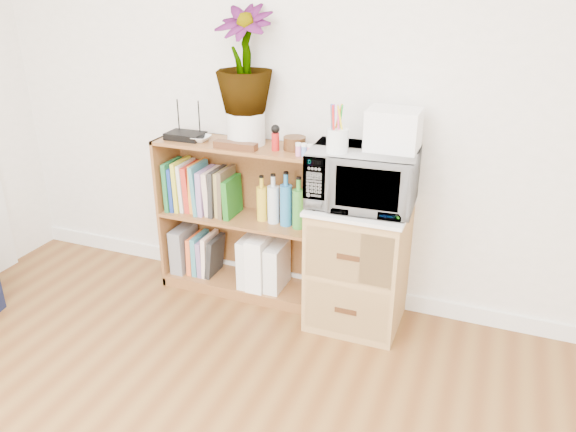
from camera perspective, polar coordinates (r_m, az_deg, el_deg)
The scene contains 21 objects.
skirting_board at distance 3.57m, azimuth 1.53°, elevation -6.66°, with size 4.00×0.02×0.10m, color white.
bookshelf at distance 3.39m, azimuth -4.78°, elevation -0.43°, with size 1.00×0.30×0.95m, color brown.
wicker_unit at distance 3.15m, azimuth 7.12°, elevation -5.04°, with size 0.50×0.45×0.70m, color #9E7542.
microwave at distance 2.93m, azimuth 7.58°, elevation 3.88°, with size 0.54×0.37×0.30m, color silver.
pen_cup at distance 2.80m, azimuth 5.04°, elevation 7.65°, with size 0.11×0.11×0.12m, color silver.
small_appliance at distance 2.88m, azimuth 10.69°, elevation 8.65°, with size 0.26×0.22×0.21m, color white.
router at distance 3.36m, azimuth -10.38°, elevation 8.03°, with size 0.21×0.15×0.04m, color black.
white_bowl at distance 3.30m, azimuth -9.02°, elevation 7.80°, with size 0.13×0.13×0.03m, color white.
plant_pot at distance 3.20m, azimuth -4.28°, elevation 8.91°, with size 0.21×0.21×0.18m, color silver.
potted_plant at distance 3.13m, azimuth -4.49°, elevation 15.54°, with size 0.32×0.32×0.56m, color #317A35.
trinket_box at distance 3.12m, azimuth -5.35°, elevation 7.13°, with size 0.25×0.06×0.04m, color #3D1C10.
kokeshi_doll at distance 3.08m, azimuth -1.28°, elevation 7.56°, with size 0.04×0.04×0.10m, color #B01615.
wooden_bowl at distance 3.09m, azimuth 0.67°, elevation 7.40°, with size 0.12×0.12×0.07m, color #3A200F.
paint_jars at distance 2.97m, azimuth 1.66°, elevation 6.61°, with size 0.12×0.04×0.06m, color #D27584.
file_box at distance 3.69m, azimuth -10.50°, elevation -3.18°, with size 0.09×0.23×0.29m, color slate.
magazine_holder_left at distance 3.46m, azimuth -3.69°, elevation -4.44°, with size 0.10×0.25×0.31m, color silver.
magazine_holder_mid at distance 3.43m, azimuth -2.71°, elevation -4.47°, with size 0.11×0.27×0.33m, color white.
magazine_holder_right at distance 3.41m, azimuth -1.13°, elevation -5.12°, with size 0.09×0.23×0.28m, color white.
cookbooks at distance 3.44m, azimuth -8.68°, elevation 2.75°, with size 0.43×0.20×0.31m.
liquor_bottles at distance 3.19m, azimuth 0.65°, elevation 1.47°, with size 0.47×0.07×0.31m.
lower_books at distance 3.62m, azimuth -8.40°, elevation -3.85°, with size 0.19×0.19×0.27m.
Camera 1 is at (1.04, -0.67, 1.84)m, focal length 35.00 mm.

